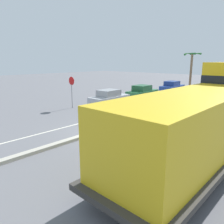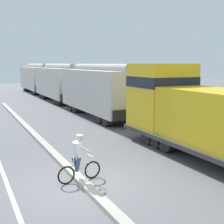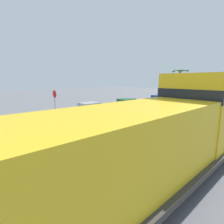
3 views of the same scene
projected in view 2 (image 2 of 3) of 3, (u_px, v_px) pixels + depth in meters
The scene contains 7 objects.
ground_plane at pixel (84, 186), 10.79m from camera, with size 120.00×120.00×0.00m, color slate.
median_curb at pixel (44, 144), 16.13m from camera, with size 0.36×36.00×0.16m, color #B2AD9E.
locomotive at pixel (207, 119), 13.74m from camera, with size 3.10×11.61×4.20m.
hopper_car_lead at pixel (99, 91), 24.55m from camera, with size 2.90×10.60×4.18m.
hopper_car_middle at pixel (59, 83), 34.90m from camera, with size 2.90×10.60×4.18m.
hopper_car_trailing at pixel (37, 78), 45.25m from camera, with size 2.90×10.60×4.18m.
cyclist at pixel (79, 159), 11.10m from camera, with size 1.70×0.51×1.71m.
Camera 2 is at (-3.54, -9.69, 4.19)m, focal length 50.00 mm.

